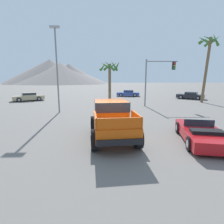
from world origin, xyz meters
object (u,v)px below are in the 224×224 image
(red_convertible_car, at_px, (201,134))
(parked_car_tan, at_px, (28,97))
(street_lamp_post, at_px, (57,62))
(palm_tree_tall, at_px, (110,71))
(traffic_light_main, at_px, (158,74))
(orange_pickup_truck, at_px, (112,117))
(parked_car_dark, at_px, (191,95))
(parked_car_blue, at_px, (128,93))
(palm_tree_short, at_px, (207,53))

(red_convertible_car, bearing_deg, parked_car_tan, 144.53)
(red_convertible_car, bearing_deg, street_lamp_post, 150.19)
(palm_tree_tall, bearing_deg, traffic_light_main, -25.89)
(parked_car_tan, distance_m, traffic_light_main, 19.18)
(orange_pickup_truck, height_order, parked_car_dark, orange_pickup_truck)
(parked_car_blue, bearing_deg, parked_car_dark, -108.33)
(parked_car_dark, distance_m, palm_tree_tall, 14.74)
(red_convertible_car, bearing_deg, orange_pickup_truck, -179.08)
(parked_car_tan, xyz_separation_m, palm_tree_short, (25.35, -3.02, 6.01))
(parked_car_blue, xyz_separation_m, palm_tree_tall, (-3.73, -9.70, 3.64))
(street_lamp_post, height_order, palm_tree_tall, street_lamp_post)
(red_convertible_car, height_order, palm_tree_tall, palm_tree_tall)
(orange_pickup_truck, height_order, palm_tree_tall, palm_tree_tall)
(parked_car_tan, relative_size, street_lamp_post, 0.59)
(red_convertible_car, xyz_separation_m, street_lamp_post, (-9.53, 8.62, 4.34))
(orange_pickup_truck, xyz_separation_m, street_lamp_post, (-4.92, 7.69, 3.63))
(palm_tree_short, bearing_deg, parked_car_tan, 173.21)
(traffic_light_main, distance_m, palm_tree_short, 8.42)
(parked_car_blue, height_order, parked_car_tan, parked_car_tan)
(parked_car_dark, height_order, parked_car_tan, parked_car_tan)
(palm_tree_tall, height_order, palm_tree_short, palm_tree_short)
(street_lamp_post, relative_size, palm_tree_tall, 1.42)
(palm_tree_short, bearing_deg, street_lamp_post, -159.78)
(parked_car_tan, bearing_deg, orange_pickup_truck, -175.16)
(orange_pickup_truck, xyz_separation_m, palm_tree_tall, (0.27, 14.24, 3.10))
(palm_tree_short, bearing_deg, traffic_light_main, -158.52)
(orange_pickup_truck, xyz_separation_m, palm_tree_short, (13.32, 14.41, 5.50))
(orange_pickup_truck, relative_size, palm_tree_tall, 0.89)
(red_convertible_car, bearing_deg, traffic_light_main, 96.33)
(orange_pickup_truck, relative_size, parked_car_tan, 1.06)
(orange_pickup_truck, distance_m, parked_car_dark, 23.42)
(parked_car_blue, distance_m, parked_car_dark, 10.95)
(street_lamp_post, bearing_deg, parked_car_tan, 126.15)
(orange_pickup_truck, height_order, palm_tree_short, palm_tree_short)
(red_convertible_car, height_order, palm_tree_short, palm_tree_short)
(red_convertible_car, distance_m, street_lamp_post, 13.56)
(palm_tree_short, bearing_deg, red_convertible_car, -119.58)
(parked_car_dark, relative_size, palm_tree_tall, 0.79)
(street_lamp_post, bearing_deg, palm_tree_short, 20.22)
(traffic_light_main, distance_m, street_lamp_post, 11.52)
(palm_tree_short, bearing_deg, parked_car_dark, 84.65)
(orange_pickup_truck, distance_m, palm_tree_short, 20.38)
(palm_tree_tall, bearing_deg, parked_car_dark, 19.26)
(orange_pickup_truck, height_order, street_lamp_post, street_lamp_post)
(parked_car_blue, height_order, traffic_light_main, traffic_light_main)
(street_lamp_post, bearing_deg, traffic_light_main, 19.35)
(parked_car_dark, xyz_separation_m, parked_car_tan, (-25.78, -1.52, 0.05))
(red_convertible_car, relative_size, parked_car_dark, 1.06)
(traffic_light_main, bearing_deg, palm_tree_tall, 154.11)
(parked_car_dark, height_order, palm_tree_tall, palm_tree_tall)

